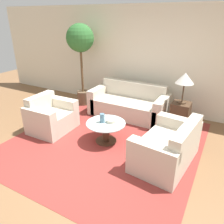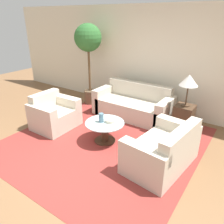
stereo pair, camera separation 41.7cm
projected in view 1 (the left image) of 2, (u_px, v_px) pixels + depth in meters
name	position (u px, v px, depth m)	size (l,w,h in m)	color
ground_plane	(84.00, 165.00, 3.72)	(14.00, 14.00, 0.00)	brown
wall_back	(148.00, 60.00, 5.52)	(10.00, 0.06, 2.60)	beige
rug	(106.00, 141.00, 4.42)	(3.55, 3.66, 0.01)	maroon
sofa_main	(129.00, 105.00, 5.50)	(1.91, 0.84, 0.80)	beige
armchair	(50.00, 118.00, 4.78)	(0.79, 0.95, 0.77)	beige
loveseat	(169.00, 149.00, 3.67)	(0.94, 1.39, 0.79)	beige
coffee_table	(106.00, 129.00, 4.32)	(0.77, 0.77, 0.42)	#422D1E
side_table	(180.00, 115.00, 4.86)	(0.39, 0.39, 0.59)	#422D1E
table_lamp	(185.00, 79.00, 4.52)	(0.38, 0.38, 0.67)	#422D1E
potted_plant	(80.00, 45.00, 5.64)	(0.71, 0.71, 2.17)	brown
vase	(102.00, 118.00, 4.23)	(0.10, 0.10, 0.18)	slate
bowl	(111.00, 121.00, 4.26)	(0.19, 0.19, 0.06)	beige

